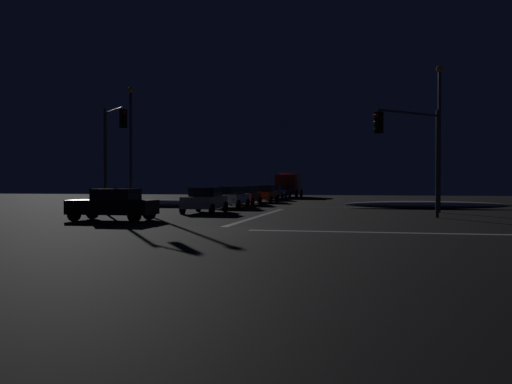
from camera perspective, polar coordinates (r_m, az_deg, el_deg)
The scene contains 18 objects.
ground at distance 22.23m, azimuth -4.20°, elevation -4.00°, with size 120.00×120.00×0.10m, color black.
stop_line_north at distance 31.11m, azimuth 0.40°, elevation -2.47°, with size 0.35×15.77×0.01m.
centre_line_ns at distance 42.54m, azimuth 3.43°, elevation -1.53°, with size 22.00×0.15×0.01m.
crosswalk_bar_east at distance 21.64m, azimuth 20.18°, elevation -4.06°, with size 15.77×0.40×0.01m.
snow_bank_left_curb at distance 42.89m, azimuth -10.31°, elevation -1.14°, with size 11.50×1.50×0.59m.
snow_bank_right_curb at distance 41.25m, azimuth 17.05°, elevation -1.28°, with size 11.46×1.50×0.55m.
sedan_silver at distance 34.31m, azimuth -5.26°, elevation -0.81°, with size 2.02×4.33×1.57m.
sedan_white at distance 40.81m, azimuth -2.56°, elevation -0.52°, with size 2.02×4.33×1.57m.
sedan_red at distance 46.40m, azimuth -1.03°, elevation -0.33°, with size 2.02×4.33×1.57m.
sedan_orange at distance 51.91m, azimuth 0.86°, elevation -0.19°, with size 2.02×4.33×1.57m.
sedan_gray at distance 58.33m, azimuth 1.63°, elevation -0.06°, with size 2.02×4.33×1.57m.
sedan_blue at distance 63.88m, azimuth 2.49°, elevation 0.03°, with size 2.02×4.33×1.57m.
box_truck at distance 70.27m, azimuth 3.49°, elevation 0.86°, with size 2.68×8.28×3.08m.
sedan_black_crossing at distance 28.13m, azimuth -14.45°, elevation -1.24°, with size 4.33×2.02×1.57m.
traffic_signal_ne at distance 29.63m, azimuth 15.76°, elevation 5.02°, with size 3.43×3.43×5.73m.
traffic_signal_nw at distance 33.41m, azimuth -14.52°, elevation 5.12°, with size 2.52×2.52×6.33m.
streetlamp_right_near at distance 36.47m, azimuth 18.31°, elevation 6.26°, with size 0.44×0.44×9.14m.
streetlamp_left_near at distance 39.69m, azimuth -12.73°, elevation 5.38°, with size 0.44×0.44×8.51m.
Camera 1 is at (6.03, -21.31, 1.89)m, focal length 38.97 mm.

